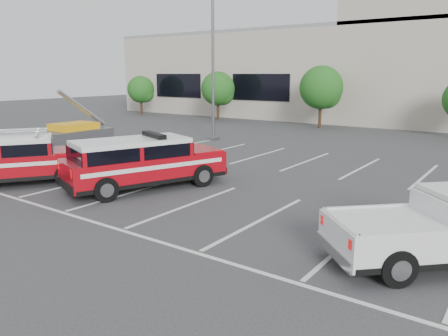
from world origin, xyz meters
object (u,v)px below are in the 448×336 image
object	(u,v)px
tree_mid_left	(322,89)
tree_far_left	(142,90)
light_pole_left	(213,58)
ladder_suv	(15,163)
utility_rig	(72,138)
tree_left	(219,90)
fire_chief_suv	(143,166)
convention_building	(422,68)

from	to	relation	value
tree_mid_left	tree_far_left	bearing A→B (deg)	-180.00
light_pole_left	ladder_suv	xyz separation A→B (m)	(0.74, -13.71, -4.35)
light_pole_left	utility_rig	bearing A→B (deg)	-119.33
tree_far_left	ladder_suv	xyz separation A→B (m)	(17.65, -23.76, -1.67)
tree_left	light_pole_left	xyz separation A→B (m)	(6.91, -10.05, 2.41)
fire_chief_suv	ladder_suv	size ratio (longest dim) A/B	1.13
convention_building	tree_mid_left	bearing A→B (deg)	-117.40
tree_far_left	light_pole_left	world-z (taller)	light_pole_left
tree_left	light_pole_left	size ratio (longest dim) A/B	0.43
utility_rig	convention_building	bearing A→B (deg)	65.59
tree_left	fire_chief_suv	world-z (taller)	tree_left
tree_left	light_pole_left	world-z (taller)	light_pole_left
tree_mid_left	utility_rig	world-z (taller)	tree_mid_left
light_pole_left	convention_building	bearing A→B (deg)	67.61
tree_far_left	tree_left	distance (m)	10.00
convention_building	fire_chief_suv	bearing A→B (deg)	-95.45
light_pole_left	tree_left	bearing A→B (deg)	124.52
convention_building	ladder_suv	bearing A→B (deg)	-102.49
tree_left	fire_chief_suv	bearing A→B (deg)	-60.39
light_pole_left	ladder_suv	size ratio (longest dim) A/B	1.85
tree_far_left	light_pole_left	size ratio (longest dim) A/B	0.39
fire_chief_suv	ladder_suv	bearing A→B (deg)	-130.14
light_pole_left	fire_chief_suv	size ratio (longest dim) A/B	1.64
tree_left	tree_mid_left	size ratio (longest dim) A/B	0.91
tree_mid_left	fire_chief_suv	size ratio (longest dim) A/B	0.78
tree_mid_left	utility_rig	distance (m)	19.26
convention_building	fire_chief_suv	distance (m)	31.52
convention_building	ladder_suv	xyz separation A→B (m)	(-7.44, -33.58, -3.89)
convention_building	light_pole_left	world-z (taller)	convention_building
ladder_suv	tree_far_left	bearing A→B (deg)	160.82
tree_far_left	tree_mid_left	world-z (taller)	tree_mid_left
tree_left	ladder_suv	distance (m)	25.04
tree_far_left	light_pole_left	xyz separation A→B (m)	(16.91, -10.05, 2.68)
utility_rig	ladder_suv	bearing A→B (deg)	-50.71
ladder_suv	tree_mid_left	bearing A→B (deg)	118.57
convention_building	light_pole_left	xyz separation A→B (m)	(-8.18, -19.86, 0.47)
convention_building	tree_mid_left	world-z (taller)	convention_building
tree_left	utility_rig	xyz separation A→B (m)	(2.64, -17.64, -2.09)
utility_rig	light_pole_left	bearing A→B (deg)	60.65
convention_building	tree_left	xyz separation A→B (m)	(-15.09, -9.82, -1.95)
convention_building	ladder_suv	world-z (taller)	convention_building
tree_left	fire_chief_suv	xyz separation A→B (m)	(12.12, -21.32, -1.93)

